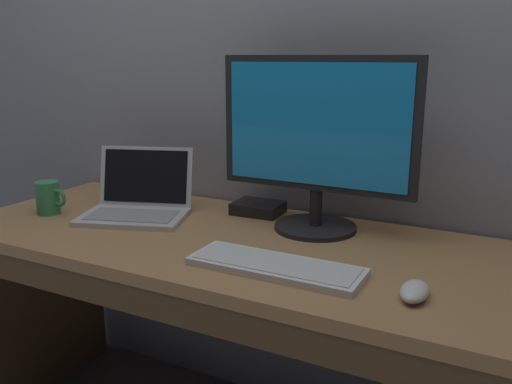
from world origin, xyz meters
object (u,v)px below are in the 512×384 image
wired_keyboard (275,266)px  laptop_silver (137,205)px  external_monitor (316,140)px  coffee_mug (49,198)px  computer_mouse (414,291)px  external_drive_box (258,208)px

wired_keyboard → laptop_silver: bearing=161.3°
laptop_silver → external_monitor: size_ratio=0.67×
wired_keyboard → coffee_mug: size_ratio=3.66×
wired_keyboard → external_monitor: bearing=94.9°
external_monitor → wired_keyboard: bearing=-85.1°
laptop_silver → wired_keyboard: size_ratio=0.90×
laptop_silver → coffee_mug: 0.29m
laptop_silver → computer_mouse: laptop_silver is taller
laptop_silver → computer_mouse: size_ratio=3.61×
laptop_silver → coffee_mug: laptop_silver is taller
external_monitor → external_drive_box: size_ratio=3.72×
computer_mouse → coffee_mug: bearing=174.3°
laptop_silver → external_drive_box: (0.33, 0.21, -0.02)m
external_monitor → computer_mouse: (0.35, -0.33, -0.25)m
external_monitor → coffee_mug: size_ratio=4.94×
external_monitor → external_drive_box: 0.34m
laptop_silver → external_monitor: external_monitor is taller
wired_keyboard → computer_mouse: (0.33, -0.01, 0.01)m
computer_mouse → external_drive_box: size_ratio=0.69×
external_drive_box → coffee_mug: 0.68m
coffee_mug → external_monitor: bearing=15.8°
external_drive_box → laptop_silver: bearing=-147.8°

